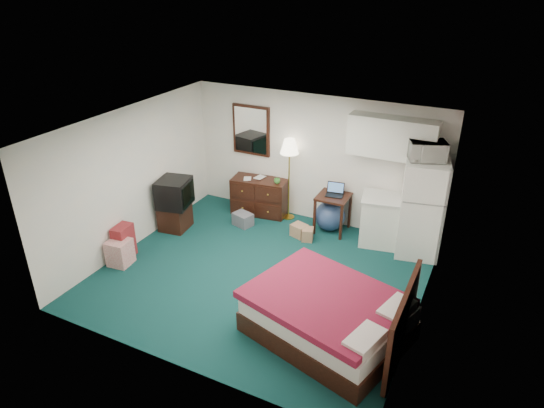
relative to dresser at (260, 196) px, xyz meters
The scene contains 25 objects.
floor 2.27m from the dresser, 61.95° to the right, with size 5.00×4.50×0.01m, color #0E3B39.
ceiling 3.09m from the dresser, 61.95° to the right, with size 5.00×4.50×0.01m, color silver.
walls 2.41m from the dresser, 61.95° to the right, with size 5.01×4.51×2.50m.
mirror 1.33m from the dresser, 140.88° to the left, with size 0.80×0.06×1.00m, color white, non-canonical shape.
upper_cabinets 2.96m from the dresser, ahead, with size 1.50×0.35×0.70m, color white, non-canonical shape.
headboard 4.52m from the dresser, 38.95° to the right, with size 0.06×1.56×1.00m, color black, non-canonical shape.
dresser is the anchor object (origin of this frame).
floor_lamp 0.77m from the dresser, ahead, with size 0.36×0.36×1.65m, color gold, non-canonical shape.
desk 1.58m from the dresser, ahead, with size 0.58×0.58×0.73m, color black, non-canonical shape.
exercise_ball 1.53m from the dresser, ahead, with size 0.58×0.58×0.58m, color navy.
kitchen_counter 2.57m from the dresser, ahead, with size 0.81×0.62×0.89m, color white, non-canonical shape.
fridge 3.22m from the dresser, ahead, with size 0.71×0.71×1.72m, color white, non-canonical shape.
bed 3.81m from the dresser, 48.26° to the right, with size 1.97×1.54×0.63m, color maroon, non-canonical shape.
tv_stand 1.74m from the dresser, 131.62° to the right, with size 0.49×0.53×0.49m, color black, non-canonical shape.
suitcase 2.86m from the dresser, 117.09° to the right, with size 0.23×0.37×0.61m, color maroon, non-canonical shape.
retail_box 3.00m from the dresser, 114.11° to the right, with size 0.36×0.36×0.44m, color white, non-canonical shape.
file_bin 0.67m from the dresser, 94.11° to the right, with size 0.36×0.27×0.25m, color slate, non-canonical shape.
cardboard_box_a 1.25m from the dresser, 25.24° to the right, with size 0.28×0.24×0.24m, color #A06947, non-canonical shape.
cardboard_box_b 1.46m from the dresser, 24.26° to the right, with size 0.20×0.23×0.23m, color #A06947, non-canonical shape.
laptop 1.66m from the dresser, ahead, with size 0.32×0.26×0.22m, color black, non-canonical shape.
crt_tv 1.75m from the dresser, 131.12° to the right, with size 0.58×0.62×0.53m, color black, non-canonical shape.
microwave 3.49m from the dresser, ahead, with size 0.58×0.32×0.39m, color white.
book_a 0.57m from the dresser, 155.00° to the right, with size 0.15×0.02×0.20m, color #A06947.
book_b 0.50m from the dresser, 143.84° to the left, with size 0.17×0.02×0.23m, color #A06947.
mug 0.59m from the dresser, ahead, with size 0.12×0.10×0.12m, color #48993B.
Camera 1 is at (3.12, -5.85, 4.55)m, focal length 32.00 mm.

